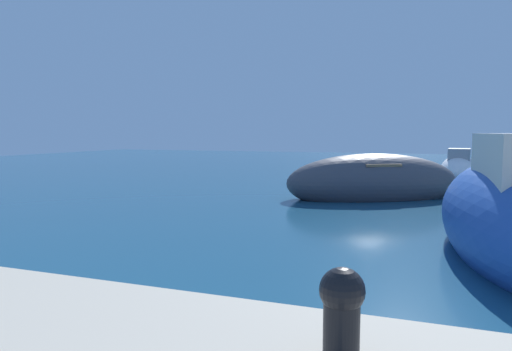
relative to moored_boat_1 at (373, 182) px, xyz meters
name	(u,v)px	position (x,y,z in m)	size (l,w,h in m)	color
moored_boat_1	(373,182)	(0.00, 0.00, 0.00)	(5.73, 4.36, 1.78)	#3F3F47
moored_boat_2	(459,170)	(2.96, 7.01, -0.08)	(1.89, 3.75, 1.64)	white
mooring_bollard	(342,310)	(0.83, -11.39, 0.37)	(0.30, 0.30, 0.65)	black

